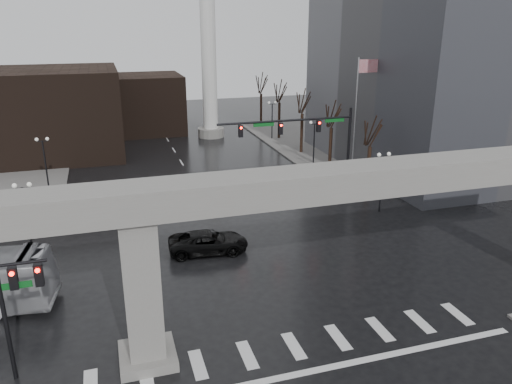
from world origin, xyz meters
TOP-DOWN VIEW (x-y plane):
  - ground at (0.00, 0.00)m, footprint 160.00×160.00m
  - sidewalk_ne at (26.00, 36.00)m, footprint 28.00×36.00m
  - elevated_guideway at (1.26, 0.00)m, footprint 48.00×2.60m
  - building_far_left at (-14.00, 42.00)m, footprint 16.00×14.00m
  - building_far_mid at (-2.00, 52.00)m, footprint 10.00×10.00m
  - smokestack at (6.00, 46.00)m, footprint 3.60×3.60m
  - signal_mast_arm at (8.99, 18.80)m, footprint 12.12×0.43m
  - signal_left_pole at (-12.25, 0.50)m, footprint 2.30×0.30m
  - flagpole_assembly at (15.29, 22.00)m, footprint 2.06×0.12m
  - lamp_right_0 at (13.50, 14.00)m, footprint 1.22×0.32m
  - lamp_right_1 at (13.50, 28.00)m, footprint 1.22×0.32m
  - lamp_right_2 at (13.50, 42.00)m, footprint 1.22×0.32m
  - lamp_left_0 at (-13.50, 14.00)m, footprint 1.22×0.32m
  - lamp_left_1 at (-13.50, 28.00)m, footprint 1.22×0.32m
  - lamp_left_2 at (-13.50, 42.00)m, footprint 1.22×0.32m
  - tree_right_0 at (14.53, 18.02)m, footprint 1.09×1.58m
  - tree_right_1 at (14.53, 26.02)m, footprint 1.09×1.61m
  - tree_right_2 at (14.53, 34.02)m, footprint 1.10×1.63m
  - tree_right_3 at (14.53, 42.02)m, footprint 1.11×1.66m
  - tree_right_4 at (14.53, 50.02)m, footprint 1.12×1.69m
  - pickup_truck at (-1.84, 10.58)m, footprint 5.69×3.09m
  - far_car at (-0.95, 23.40)m, footprint 1.76×4.21m

SIDE VIEW (x-z plane):
  - ground at x=0.00m, z-range 0.00..0.00m
  - sidewalk_ne at x=26.00m, z-range 0.00..0.15m
  - far_car at x=-0.95m, z-range 0.00..1.42m
  - pickup_truck at x=-1.84m, z-range 0.00..1.51m
  - tree_right_0 at x=14.53m, z-range -0.97..6.54m
  - tree_right_1 at x=14.53m, z-range -0.99..6.69m
  - tree_right_2 at x=14.53m, z-range -1.01..6.84m
  - tree_right_3 at x=14.53m, z-range -1.03..6.99m
  - tree_right_4 at x=14.53m, z-range -1.05..7.14m
  - lamp_right_0 at x=13.50m, z-range 0.92..6.03m
  - lamp_right_1 at x=13.50m, z-range 0.92..6.03m
  - lamp_right_2 at x=13.50m, z-range 0.92..6.03m
  - lamp_left_0 at x=-13.50m, z-range 0.92..6.03m
  - lamp_left_1 at x=-13.50m, z-range 0.92..6.03m
  - lamp_left_2 at x=-13.50m, z-range 0.92..6.03m
  - building_far_mid at x=-2.00m, z-range 0.00..8.00m
  - signal_left_pole at x=-12.25m, z-range 1.07..7.07m
  - building_far_left at x=-14.00m, z-range 0.00..10.00m
  - signal_mast_arm at x=8.99m, z-range 1.83..9.83m
  - elevated_guideway at x=1.26m, z-range 2.53..11.23m
  - flagpole_assembly at x=15.29m, z-range 1.53..13.53m
  - smokestack at x=6.00m, z-range -1.65..28.35m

